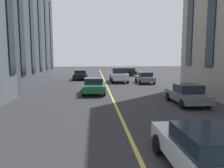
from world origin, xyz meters
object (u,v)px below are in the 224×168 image
car_black_parked_a (130,72)px  car_green_oncoming (94,85)px  car_black_far (80,75)px  car_grey_near (145,78)px  car_white_parked_b (119,75)px  car_grey_mid (187,94)px  car_white_trailing (207,152)px

car_black_parked_a → car_green_oncoming: 19.57m
car_black_far → car_green_oncoming: size_ratio=1.00×
car_black_parked_a → car_green_oncoming: (-18.50, 6.37, 0.00)m
car_grey_near → car_green_oncoming: (-7.02, 6.37, 0.00)m
car_grey_near → car_white_parked_b: (1.57, 3.10, 0.27)m
car_black_parked_a → car_grey_near: bearing=180.0°
car_grey_mid → car_green_oncoming: size_ratio=0.89×
car_grey_mid → car_grey_near: 12.18m
car_black_far → car_grey_near: 9.82m
car_grey_mid → car_white_trailing: bearing=159.0°
car_green_oncoming → car_black_far: bearing=9.0°
car_black_parked_a → car_green_oncoming: same height
car_green_oncoming → car_white_parked_b: (8.59, -3.27, 0.27)m
car_white_parked_b → car_green_oncoming: bearing=159.2°
car_white_trailing → car_grey_near: (20.91, -3.35, -0.00)m
car_black_parked_a → car_white_parked_b: (-9.91, 3.10, 0.27)m
car_black_parked_a → car_white_trailing: 32.56m
car_black_parked_a → car_grey_near: car_grey_near is taller
car_grey_mid → car_green_oncoming: 8.19m
car_green_oncoming → car_white_parked_b: bearing=-20.8°
car_black_parked_a → car_grey_near: 11.48m
car_black_parked_a → car_black_far: bearing=126.9°
car_grey_near → car_white_trailing: bearing=170.9°
car_black_far → car_grey_near: (-5.25, -8.31, -0.00)m
car_white_parked_b → car_black_parked_a: bearing=-17.4°
car_grey_mid → car_grey_near: same height
car_white_trailing → car_grey_mid: bearing=-21.0°
car_green_oncoming → car_white_parked_b: size_ratio=0.94×
car_black_far → car_grey_mid: size_ratio=1.13×
car_black_far → car_white_parked_b: (-3.68, -5.20, 0.27)m
car_grey_near → car_white_parked_b: 3.48m
car_white_trailing → car_grey_mid: size_ratio=1.13×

